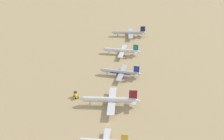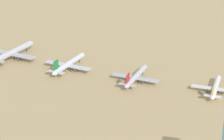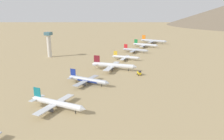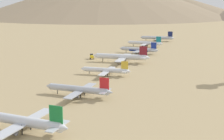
{
  "view_description": "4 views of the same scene",
  "coord_description": "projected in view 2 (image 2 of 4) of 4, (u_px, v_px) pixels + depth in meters",
  "views": [
    {
      "loc": [
        -7.15,
        163.16,
        125.33
      ],
      "look_at": [
        -0.84,
        -64.33,
        6.04
      ],
      "focal_mm": 49.64,
      "sensor_mm": 36.0,
      "label": 1
    },
    {
      "loc": [
        -229.67,
        17.51,
        108.12
      ],
      "look_at": [
        8.33,
        83.27,
        3.94
      ],
      "focal_mm": 71.19,
      "sensor_mm": 36.0,
      "label": 2
    },
    {
      "loc": [
        50.98,
        -206.74,
        53.29
      ],
      "look_at": [
        2.38,
        -36.76,
        4.11
      ],
      "focal_mm": 34.47,
      "sensor_mm": 36.0,
      "label": 3
    },
    {
      "loc": [
        -42.19,
        208.36,
        45.0
      ],
      "look_at": [
        -2.37,
        20.67,
        3.31
      ],
      "focal_mm": 51.07,
      "sensor_mm": 36.0,
      "label": 4
    }
  ],
  "objects": [
    {
      "name": "parked_jet_4",
      "position": [
        215.0,
        87.0,
        246.92
      ],
      "size": [
        32.62,
        26.51,
        9.4
      ],
      "color": "silver",
      "rests_on": "ground"
    },
    {
      "name": "parked_jet_5",
      "position": [
        136.0,
        76.0,
        260.31
      ],
      "size": [
        35.54,
        29.01,
        10.26
      ],
      "color": "#B2B7C1",
      "rests_on": "ground"
    },
    {
      "name": "parked_jet_6",
      "position": [
        69.0,
        64.0,
        277.2
      ],
      "size": [
        38.98,
        31.91,
        11.29
      ],
      "color": "silver",
      "rests_on": "ground"
    },
    {
      "name": "parked_jet_7",
      "position": [
        13.0,
        52.0,
        294.58
      ],
      "size": [
        44.95,
        36.84,
        13.04
      ],
      "color": "#B2B7C1",
      "rests_on": "ground"
    }
  ]
}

